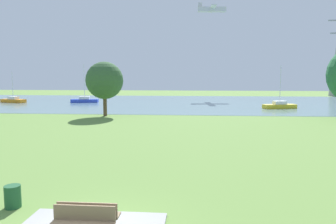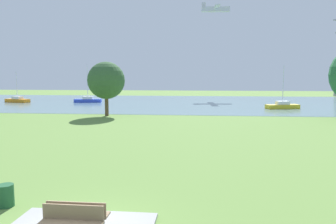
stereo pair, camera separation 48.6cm
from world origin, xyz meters
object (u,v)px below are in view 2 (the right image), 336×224
object	(u,v)px
sailboat_yellow	(282,106)
tree_mid_shore	(106,81)
sailboat_blue	(88,100)
light_aircraft	(215,9)
bench_facing_water	(78,217)
sailboat_orange	(17,100)
litter_bin	(6,196)

from	to	relation	value
sailboat_yellow	tree_mid_shore	world-z (taller)	tree_mid_shore
sailboat_blue	light_aircraft	xyz separation A→B (m)	(23.57, 19.42, 19.58)
tree_mid_shore	bench_facing_water	bearing A→B (deg)	-74.95
sailboat_orange	litter_bin	bearing A→B (deg)	-59.47
sailboat_yellow	bench_facing_water	bearing A→B (deg)	-111.38
sailboat_blue	tree_mid_shore	bearing A→B (deg)	-64.33
bench_facing_water	sailboat_yellow	xyz separation A→B (m)	(15.40, 39.35, -0.01)
bench_facing_water	tree_mid_shore	distance (m)	29.53
litter_bin	tree_mid_shore	bearing A→B (deg)	99.15
sailboat_blue	sailboat_yellow	size ratio (longest dim) A/B	1.09
litter_bin	light_aircraft	world-z (taller)	light_aircraft
bench_facing_water	sailboat_yellow	world-z (taller)	sailboat_yellow
sailboat_yellow	sailboat_blue	bearing A→B (deg)	165.37
tree_mid_shore	sailboat_yellow	bearing A→B (deg)	25.67
litter_bin	light_aircraft	size ratio (longest dim) A/B	0.09
sailboat_blue	litter_bin	bearing A→B (deg)	-73.51
tree_mid_shore	light_aircraft	bearing A→B (deg)	69.98
light_aircraft	tree_mid_shore	bearing A→B (deg)	-110.02
sailboat_blue	tree_mid_shore	world-z (taller)	sailboat_blue
bench_facing_water	sailboat_blue	distance (m)	50.73
sailboat_orange	tree_mid_shore	distance (m)	29.13
sailboat_orange	sailboat_yellow	world-z (taller)	sailboat_yellow
litter_bin	sailboat_yellow	xyz separation A→B (m)	(18.70, 37.79, 0.06)
bench_facing_water	sailboat_yellow	distance (m)	42.26
sailboat_orange	sailboat_blue	bearing A→B (deg)	5.09
sailboat_blue	light_aircraft	bearing A→B (deg)	39.48
litter_bin	sailboat_blue	bearing A→B (deg)	106.49
sailboat_orange	light_aircraft	world-z (taller)	light_aircraft
sailboat_yellow	tree_mid_shore	size ratio (longest dim) A/B	0.98
bench_facing_water	light_aircraft	xyz separation A→B (m)	(6.58, 67.22, 19.57)
sailboat_yellow	sailboat_orange	bearing A→B (deg)	170.84
bench_facing_water	sailboat_orange	distance (m)	55.41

